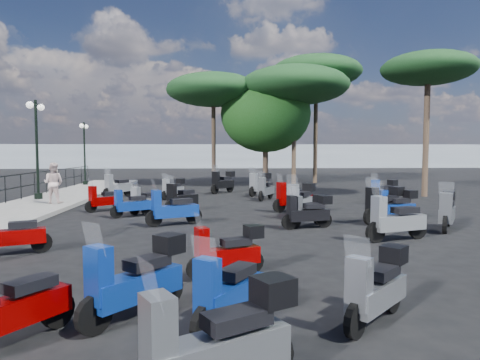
{
  "coord_description": "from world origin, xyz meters",
  "views": [
    {
      "loc": [
        0.66,
        -12.59,
        2.27
      ],
      "look_at": [
        1.47,
        2.65,
        1.2
      ],
      "focal_mm": 32.0,
      "sensor_mm": 36.0,
      "label": 1
    }
  ],
  "objects_px": {
    "scooter_12": "(227,252)",
    "scooter_16": "(223,183)",
    "scooter_15": "(293,198)",
    "scooter_27": "(384,192)",
    "scooter_0": "(11,309)",
    "pine_1": "(316,72)",
    "scooter_22": "(260,185)",
    "scooter_1": "(11,235)",
    "scooter_17": "(376,289)",
    "scooter_3": "(104,200)",
    "scooter_13": "(308,212)",
    "scooter_26": "(384,205)",
    "lamp_post_2": "(84,149)",
    "scooter_18": "(396,221)",
    "scooter_6": "(136,280)",
    "pine_3": "(428,69)",
    "lamp_post_1": "(37,143)",
    "scooter_10": "(173,189)",
    "scooter_21": "(266,190)",
    "scooter_5": "(228,293)",
    "scooter_25": "(447,211)",
    "scooter_7": "(173,210)",
    "scooter_20": "(308,211)",
    "scooter_8": "(181,199)",
    "pedestrian_far": "(53,183)",
    "scooter_19": "(395,207)",
    "broadleaf_tree": "(266,114)",
    "scooter_9": "(144,201)",
    "pine_0": "(294,86)",
    "scooter_11": "(218,345)"
  },
  "relations": [
    {
      "from": "scooter_12",
      "to": "scooter_16",
      "type": "distance_m",
      "value": 14.95
    },
    {
      "from": "scooter_15",
      "to": "scooter_27",
      "type": "bearing_deg",
      "value": -85.19
    },
    {
      "from": "scooter_0",
      "to": "pine_1",
      "type": "relative_size",
      "value": 0.16
    },
    {
      "from": "scooter_22",
      "to": "scooter_27",
      "type": "relative_size",
      "value": 1.05
    },
    {
      "from": "scooter_1",
      "to": "scooter_0",
      "type": "bearing_deg",
      "value": -177.06
    },
    {
      "from": "scooter_0",
      "to": "scooter_17",
      "type": "bearing_deg",
      "value": -142.0
    },
    {
      "from": "scooter_3",
      "to": "scooter_13",
      "type": "relative_size",
      "value": 0.8
    },
    {
      "from": "scooter_15",
      "to": "scooter_26",
      "type": "xyz_separation_m",
      "value": [
        2.4,
        -2.6,
        0.06
      ]
    },
    {
      "from": "lamp_post_2",
      "to": "scooter_18",
      "type": "relative_size",
      "value": 2.14
    },
    {
      "from": "scooter_3",
      "to": "scooter_6",
      "type": "distance_m",
      "value": 10.77
    },
    {
      "from": "scooter_3",
      "to": "pine_3",
      "type": "relative_size",
      "value": 0.18
    },
    {
      "from": "lamp_post_1",
      "to": "scooter_3",
      "type": "height_order",
      "value": "lamp_post_1"
    },
    {
      "from": "scooter_16",
      "to": "scooter_1",
      "type": "bearing_deg",
      "value": 107.93
    },
    {
      "from": "scooter_10",
      "to": "scooter_21",
      "type": "xyz_separation_m",
      "value": [
        4.24,
        -0.6,
        0.01
      ]
    },
    {
      "from": "lamp_post_1",
      "to": "scooter_5",
      "type": "height_order",
      "value": "lamp_post_1"
    },
    {
      "from": "scooter_25",
      "to": "scooter_15",
      "type": "bearing_deg",
      "value": -13.59
    },
    {
      "from": "scooter_7",
      "to": "scooter_12",
      "type": "bearing_deg",
      "value": 173.17
    },
    {
      "from": "scooter_20",
      "to": "pine_3",
      "type": "distance_m",
      "value": 12.28
    },
    {
      "from": "scooter_1",
      "to": "scooter_8",
      "type": "height_order",
      "value": "scooter_8"
    },
    {
      "from": "lamp_post_2",
      "to": "pedestrian_far",
      "type": "bearing_deg",
      "value": -79.56
    },
    {
      "from": "scooter_5",
      "to": "scooter_26",
      "type": "xyz_separation_m",
      "value": [
        5.06,
        7.63,
        0.11
      ]
    },
    {
      "from": "lamp_post_2",
      "to": "scooter_21",
      "type": "height_order",
      "value": "lamp_post_2"
    },
    {
      "from": "scooter_21",
      "to": "scooter_1",
      "type": "bearing_deg",
      "value": 82.6
    },
    {
      "from": "scooter_3",
      "to": "scooter_19",
      "type": "distance_m",
      "value": 10.21
    },
    {
      "from": "scooter_0",
      "to": "scooter_25",
      "type": "xyz_separation_m",
      "value": [
        8.9,
        6.79,
        0.09
      ]
    },
    {
      "from": "lamp_post_2",
      "to": "broadleaf_tree",
      "type": "height_order",
      "value": "broadleaf_tree"
    },
    {
      "from": "lamp_post_2",
      "to": "scooter_8",
      "type": "xyz_separation_m",
      "value": [
        6.81,
        -10.99,
        -1.85
      ]
    },
    {
      "from": "lamp_post_1",
      "to": "scooter_9",
      "type": "bearing_deg",
      "value": -30.14
    },
    {
      "from": "scooter_8",
      "to": "broadleaf_tree",
      "type": "height_order",
      "value": "broadleaf_tree"
    },
    {
      "from": "scooter_1",
      "to": "scooter_20",
      "type": "bearing_deg",
      "value": -88.82
    },
    {
      "from": "scooter_9",
      "to": "scooter_7",
      "type": "bearing_deg",
      "value": 147.11
    },
    {
      "from": "scooter_9",
      "to": "scooter_10",
      "type": "height_order",
      "value": "scooter_9"
    },
    {
      "from": "scooter_6",
      "to": "scooter_20",
      "type": "distance_m",
      "value": 7.74
    },
    {
      "from": "scooter_26",
      "to": "pine_0",
      "type": "height_order",
      "value": "pine_0"
    },
    {
      "from": "scooter_15",
      "to": "scooter_19",
      "type": "height_order",
      "value": "scooter_15"
    },
    {
      "from": "scooter_15",
      "to": "scooter_17",
      "type": "xyz_separation_m",
      "value": [
        -0.73,
        -10.24,
        -0.02
      ]
    },
    {
      "from": "pedestrian_far",
      "to": "pine_0",
      "type": "relative_size",
      "value": 0.22
    },
    {
      "from": "scooter_0",
      "to": "scooter_25",
      "type": "bearing_deg",
      "value": -109.87
    },
    {
      "from": "scooter_3",
      "to": "scooter_20",
      "type": "height_order",
      "value": "scooter_3"
    },
    {
      "from": "scooter_0",
      "to": "scooter_18",
      "type": "relative_size",
      "value": 0.79
    },
    {
      "from": "scooter_27",
      "to": "scooter_11",
      "type": "bearing_deg",
      "value": 123.03
    },
    {
      "from": "scooter_6",
      "to": "scooter_21",
      "type": "bearing_deg",
      "value": -63.54
    },
    {
      "from": "scooter_0",
      "to": "pine_3",
      "type": "xyz_separation_m",
      "value": [
        12.53,
        15.43,
        5.7
      ]
    },
    {
      "from": "scooter_9",
      "to": "scooter_15",
      "type": "relative_size",
      "value": 0.83
    },
    {
      "from": "lamp_post_1",
      "to": "pine_0",
      "type": "xyz_separation_m",
      "value": [
        12.65,
        7.94,
        3.71
      ]
    },
    {
      "from": "scooter_21",
      "to": "scooter_25",
      "type": "bearing_deg",
      "value": 146.33
    },
    {
      "from": "scooter_22",
      "to": "broadleaf_tree",
      "type": "relative_size",
      "value": 0.22
    },
    {
      "from": "lamp_post_1",
      "to": "scooter_27",
      "type": "xyz_separation_m",
      "value": [
        14.87,
        -1.21,
        -2.09
      ]
    },
    {
      "from": "scooter_11",
      "to": "pine_1",
      "type": "relative_size",
      "value": 0.18
    },
    {
      "from": "scooter_21",
      "to": "scooter_22",
      "type": "bearing_deg",
      "value": -61.33
    }
  ]
}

